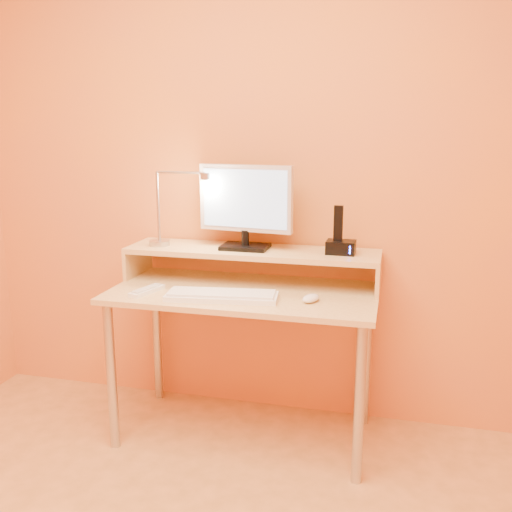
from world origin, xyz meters
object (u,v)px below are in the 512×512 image
(lamp_base, at_px, (160,243))
(monitor_panel, at_px, (246,198))
(phone_dock, at_px, (341,247))
(mouse, at_px, (311,298))
(remote_control, at_px, (147,291))
(keyboard, at_px, (222,297))

(lamp_base, bearing_deg, monitor_panel, 5.39)
(phone_dock, bearing_deg, mouse, -109.52)
(remote_control, bearing_deg, phone_dock, 36.59)
(mouse, xyz_separation_m, remote_control, (-0.73, -0.04, -0.01))
(phone_dock, bearing_deg, lamp_base, -176.88)
(monitor_panel, height_order, phone_dock, monitor_panel)
(keyboard, distance_m, mouse, 0.38)
(remote_control, bearing_deg, keyboard, 15.65)
(keyboard, bearing_deg, mouse, 0.23)
(keyboard, bearing_deg, monitor_panel, 78.46)
(keyboard, relative_size, remote_control, 2.51)
(lamp_base, height_order, mouse, lamp_base)
(monitor_panel, bearing_deg, keyboard, -87.12)
(keyboard, height_order, remote_control, keyboard)
(phone_dock, height_order, keyboard, phone_dock)
(lamp_base, distance_m, mouse, 0.82)
(phone_dock, distance_m, mouse, 0.32)
(phone_dock, distance_m, remote_control, 0.90)
(lamp_base, relative_size, remote_control, 0.52)
(lamp_base, bearing_deg, remote_control, -79.67)
(monitor_panel, relative_size, remote_control, 2.38)
(lamp_base, relative_size, mouse, 1.01)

